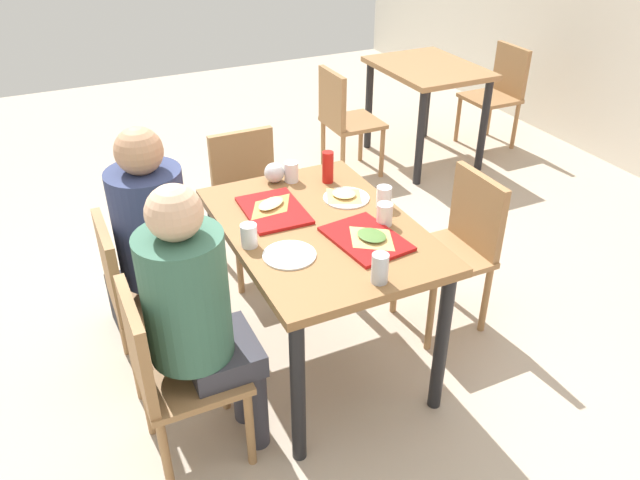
% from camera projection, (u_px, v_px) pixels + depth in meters
% --- Properties ---
extents(ground_plane, '(10.00, 10.00, 0.02)m').
position_uv_depth(ground_plane, '(320.00, 359.00, 3.18)').
color(ground_plane, '#B7A893').
extents(main_table, '(1.14, 0.80, 0.77)m').
position_uv_depth(main_table, '(320.00, 246.00, 2.83)').
color(main_table, olive).
rests_on(main_table, ground_plane).
extents(chair_near_left, '(0.40, 0.40, 0.83)m').
position_uv_depth(chair_near_left, '(137.00, 289.00, 2.86)').
color(chair_near_left, '#9E7247').
rests_on(chair_near_left, ground_plane).
extents(chair_near_right, '(0.40, 0.40, 0.83)m').
position_uv_depth(chair_near_right, '(168.00, 368.00, 2.42)').
color(chair_near_right, '#9E7247').
rests_on(chair_near_right, ground_plane).
extents(chair_far_side, '(0.40, 0.40, 0.83)m').
position_uv_depth(chair_far_side, '(458.00, 241.00, 3.21)').
color(chair_far_side, '#9E7247').
rests_on(chair_far_side, ground_plane).
extents(chair_left_end, '(0.40, 0.40, 0.83)m').
position_uv_depth(chair_left_end, '(249.00, 194.00, 3.66)').
color(chair_left_end, '#9E7247').
rests_on(chair_left_end, ground_plane).
extents(person_in_red, '(0.32, 0.42, 1.24)m').
position_uv_depth(person_in_red, '(161.00, 236.00, 2.78)').
color(person_in_red, '#383842').
rests_on(person_in_red, ground_plane).
extents(person_in_brown_jacket, '(0.32, 0.42, 1.24)m').
position_uv_depth(person_in_brown_jacket, '(197.00, 308.00, 2.34)').
color(person_in_brown_jacket, '#383842').
rests_on(person_in_brown_jacket, ground_plane).
extents(tray_red_near, '(0.37, 0.27, 0.02)m').
position_uv_depth(tray_red_near, '(274.00, 210.00, 2.87)').
color(tray_red_near, '#B21414').
rests_on(tray_red_near, main_table).
extents(tray_red_far, '(0.39, 0.30, 0.02)m').
position_uv_depth(tray_red_far, '(366.00, 239.00, 2.66)').
color(tray_red_far, '#B21414').
rests_on(tray_red_far, main_table).
extents(paper_plate_center, '(0.22, 0.22, 0.01)m').
position_uv_depth(paper_plate_center, '(346.00, 198.00, 2.98)').
color(paper_plate_center, white).
rests_on(paper_plate_center, main_table).
extents(paper_plate_near_edge, '(0.22, 0.22, 0.01)m').
position_uv_depth(paper_plate_near_edge, '(289.00, 255.00, 2.56)').
color(paper_plate_near_edge, white).
rests_on(paper_plate_near_edge, main_table).
extents(pizza_slice_a, '(0.22, 0.25, 0.02)m').
position_uv_depth(pizza_slice_a, '(271.00, 205.00, 2.88)').
color(pizza_slice_a, '#C68C47').
rests_on(pizza_slice_a, tray_red_near).
extents(pizza_slice_b, '(0.23, 0.20, 0.02)m').
position_uv_depth(pizza_slice_b, '(372.00, 237.00, 2.64)').
color(pizza_slice_b, '#DBAD60').
rests_on(pizza_slice_b, tray_red_far).
extents(pizza_slice_c, '(0.21, 0.20, 0.02)m').
position_uv_depth(pizza_slice_c, '(344.00, 195.00, 2.98)').
color(pizza_slice_c, '#DBAD60').
rests_on(pizza_slice_c, paper_plate_center).
extents(plastic_cup_a, '(0.07, 0.07, 0.10)m').
position_uv_depth(plastic_cup_a, '(384.00, 197.00, 2.89)').
color(plastic_cup_a, white).
rests_on(plastic_cup_a, main_table).
extents(plastic_cup_b, '(0.07, 0.07, 0.10)m').
position_uv_depth(plastic_cup_b, '(249.00, 235.00, 2.60)').
color(plastic_cup_b, white).
rests_on(plastic_cup_b, main_table).
extents(plastic_cup_c, '(0.07, 0.07, 0.10)m').
position_uv_depth(plastic_cup_c, '(291.00, 172.00, 3.12)').
color(plastic_cup_c, white).
rests_on(plastic_cup_c, main_table).
extents(plastic_cup_d, '(0.07, 0.07, 0.10)m').
position_uv_depth(plastic_cup_d, '(385.00, 214.00, 2.75)').
color(plastic_cup_d, white).
rests_on(plastic_cup_d, main_table).
extents(soda_can, '(0.07, 0.07, 0.12)m').
position_uv_depth(soda_can, '(380.00, 268.00, 2.38)').
color(soda_can, '#B7BCC6').
rests_on(soda_can, main_table).
extents(condiment_bottle, '(0.06, 0.06, 0.16)m').
position_uv_depth(condiment_bottle, '(328.00, 167.00, 3.10)').
color(condiment_bottle, red).
rests_on(condiment_bottle, main_table).
extents(foil_bundle, '(0.10, 0.10, 0.10)m').
position_uv_depth(foil_bundle, '(274.00, 173.00, 3.11)').
color(foil_bundle, silver).
rests_on(foil_bundle, main_table).
extents(handbag, '(0.33, 0.18, 0.28)m').
position_uv_depth(handbag, '(131.00, 307.00, 3.30)').
color(handbag, black).
rests_on(handbag, ground_plane).
extents(background_table, '(0.90, 0.70, 0.77)m').
position_uv_depth(background_table, '(427.00, 82.00, 4.93)').
color(background_table, '#9E7247').
rests_on(background_table, ground_plane).
extents(background_chair_near, '(0.40, 0.40, 0.83)m').
position_uv_depth(background_chair_near, '(343.00, 116.00, 4.74)').
color(background_chair_near, '#9E7247').
rests_on(background_chair_near, ground_plane).
extents(background_chair_far, '(0.40, 0.40, 0.83)m').
position_uv_depth(background_chair_far, '(499.00, 89.00, 5.28)').
color(background_chair_far, '#9E7247').
rests_on(background_chair_far, ground_plane).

